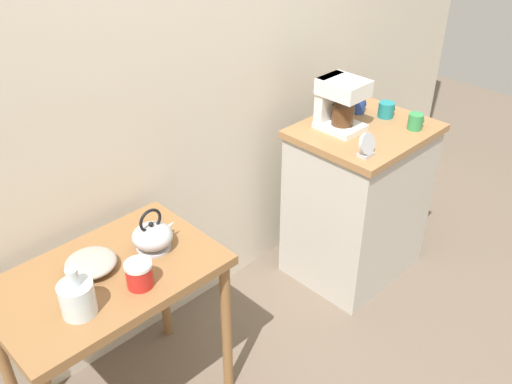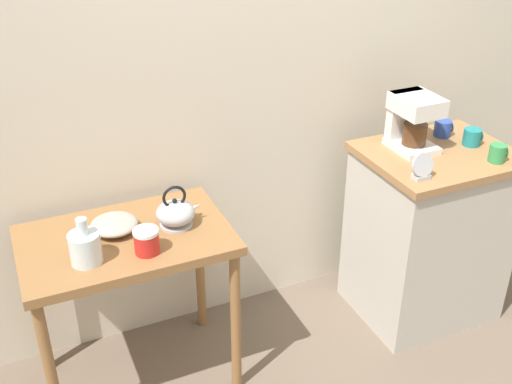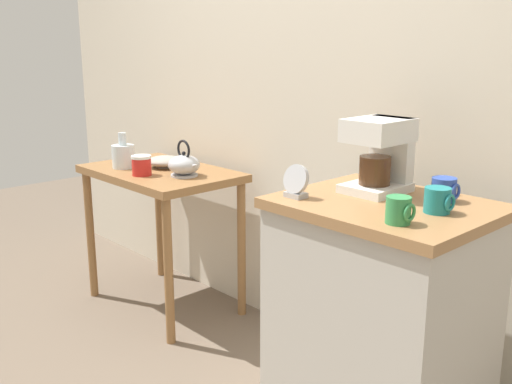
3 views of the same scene
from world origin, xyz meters
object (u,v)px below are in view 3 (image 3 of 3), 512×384
object	(u,v)px
teakettle	(184,165)
coffee_maker	(381,152)
table_clock	(296,183)
glass_carafe_vase	(123,155)
canister_enamel	(142,165)
bowl_stoneware	(165,161)
mug_blue	(444,190)
mug_tall_green	(399,210)
mug_dark_teal	(438,200)

from	to	relation	value
teakettle	coffee_maker	bearing A→B (deg)	0.79
teakettle	table_clock	bearing A→B (deg)	-14.88
glass_carafe_vase	canister_enamel	xyz separation A→B (m)	(0.22, -0.03, -0.02)
bowl_stoneware	mug_blue	xyz separation A→B (m)	(1.62, 0.01, 0.14)
canister_enamel	mug_tall_green	xyz separation A→B (m)	(1.58, -0.12, 0.12)
glass_carafe_vase	mug_tall_green	distance (m)	1.81
glass_carafe_vase	canister_enamel	distance (m)	0.23
mug_tall_green	bowl_stoneware	bearing A→B (deg)	169.07
canister_enamel	coffee_maker	distance (m)	1.34
bowl_stoneware	mug_dark_teal	world-z (taller)	mug_dark_teal
mug_dark_teal	mug_blue	world-z (taller)	same
bowl_stoneware	mug_dark_teal	bearing A→B (deg)	-4.60
canister_enamel	teakettle	bearing A→B (deg)	41.49
coffee_maker	mug_dark_teal	size ratio (longest dim) A/B	2.93
glass_carafe_vase	canister_enamel	world-z (taller)	glass_carafe_vase
coffee_maker	table_clock	xyz separation A→B (m)	(-0.14, -0.28, -0.09)
mug_tall_green	mug_blue	bearing A→B (deg)	97.22
coffee_maker	canister_enamel	bearing A→B (deg)	-173.05
bowl_stoneware	mug_tall_green	world-z (taller)	mug_tall_green
bowl_stoneware	canister_enamel	size ratio (longest dim) A/B	1.90
mug_blue	coffee_maker	bearing A→B (deg)	-169.34
teakettle	mug_dark_teal	world-z (taller)	mug_dark_teal
mug_dark_teal	table_clock	size ratio (longest dim) A/B	0.77
glass_carafe_vase	mug_blue	size ratio (longest dim) A/B	2.12
mug_dark_teal	mug_blue	xyz separation A→B (m)	(-0.06, 0.14, -0.00)
teakettle	table_clock	size ratio (longest dim) A/B	1.69
bowl_stoneware	mug_dark_teal	distance (m)	1.69
teakettle	glass_carafe_vase	world-z (taller)	glass_carafe_vase
bowl_stoneware	coffee_maker	bearing A→B (deg)	-1.53
canister_enamel	table_clock	distance (m)	1.18
bowl_stoneware	teakettle	size ratio (longest dim) A/B	0.98
glass_carafe_vase	mug_tall_green	size ratio (longest dim) A/B	2.33
mug_dark_teal	table_clock	bearing A→B (deg)	-156.66
canister_enamel	table_clock	world-z (taller)	table_clock
mug_tall_green	mug_blue	world-z (taller)	mug_tall_green
mug_tall_green	mug_dark_teal	bearing A→B (deg)	84.65
bowl_stoneware	coffee_maker	distance (m)	1.41
mug_blue	teakettle	bearing A→B (deg)	-177.55
coffee_maker	mug_dark_teal	bearing A→B (deg)	-18.80
glass_carafe_vase	teakettle	bearing A→B (deg)	16.41
glass_carafe_vase	mug_blue	world-z (taller)	mug_blue
mug_dark_teal	mug_blue	bearing A→B (deg)	112.65
teakettle	bowl_stoneware	bearing A→B (deg)	167.74
teakettle	coffee_maker	xyz separation A→B (m)	(1.15, 0.02, 0.21)
bowl_stoneware	mug_tall_green	bearing A→B (deg)	-10.93
canister_enamel	mug_blue	size ratio (longest dim) A/B	1.13
teakettle	canister_enamel	distance (m)	0.22
mug_dark_teal	table_clock	world-z (taller)	table_clock
bowl_stoneware	mug_dark_teal	xyz separation A→B (m)	(1.68, -0.13, 0.14)
teakettle	mug_tall_green	world-z (taller)	mug_tall_green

